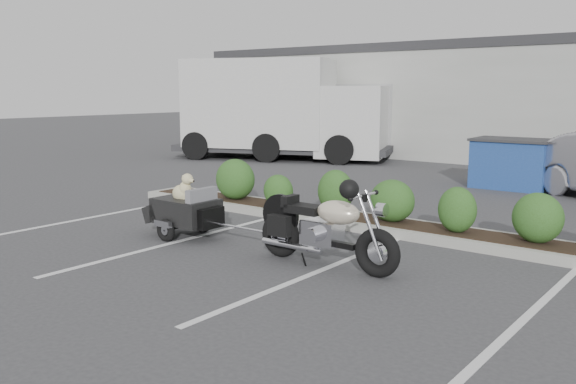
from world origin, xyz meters
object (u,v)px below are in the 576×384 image
Objects in this scene: dumpster at (512,163)px; pet_trailer at (186,210)px; motorcycle at (325,230)px; delivery_truck at (282,111)px.

pet_trailer is at bearing -108.53° from dumpster.
motorcycle is at bearing -90.06° from dumpster.
pet_trailer is 0.23× the size of delivery_truck.
pet_trailer is 0.95× the size of dumpster.
delivery_truck reaches higher than dumpster.
motorcycle is at bearing -0.30° from pet_trailer.
motorcycle is at bearing -70.74° from delivery_truck.
dumpster is (2.56, 8.40, 0.17)m from pet_trailer.
dumpster is (-0.22, 8.42, 0.10)m from motorcycle.
motorcycle is 2.78m from pet_trailer.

